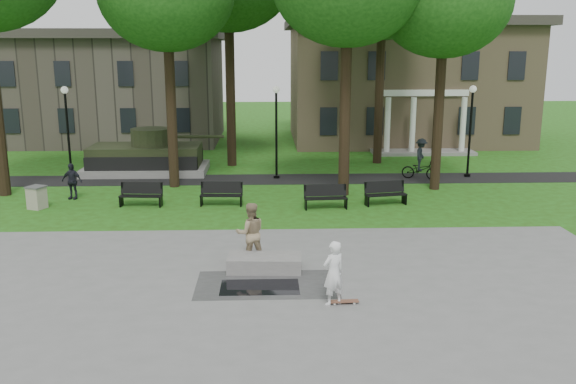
% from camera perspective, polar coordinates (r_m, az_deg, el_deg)
% --- Properties ---
extents(ground, '(120.00, 120.00, 0.00)m').
position_cam_1_polar(ground, '(19.70, -1.89, -6.07)').
color(ground, '#284B11').
rests_on(ground, ground).
extents(plaza, '(22.00, 16.00, 0.02)m').
position_cam_1_polar(plaza, '(15.07, -1.81, -12.31)').
color(plaza, gray).
rests_on(plaza, ground).
extents(footpath, '(44.00, 2.60, 0.01)m').
position_cam_1_polar(footpath, '(31.28, -1.98, 1.20)').
color(footpath, black).
rests_on(footpath, ground).
extents(building_right, '(17.00, 12.00, 8.60)m').
position_cam_1_polar(building_right, '(45.76, 10.75, 10.25)').
color(building_right, '#9E8460').
rests_on(building_right, ground).
extents(building_left, '(15.00, 10.00, 7.20)m').
position_cam_1_polar(building_left, '(46.51, -15.93, 9.11)').
color(building_left, '#4C443D').
rests_on(building_left, ground).
extents(tree_3, '(6.00, 6.00, 11.19)m').
position_cam_1_polar(tree_3, '(29.30, 14.46, 16.89)').
color(tree_3, black).
rests_on(tree_3, ground).
extents(lamp_left, '(0.36, 0.36, 4.73)m').
position_cam_1_polar(lamp_left, '(32.68, -19.94, 5.89)').
color(lamp_left, black).
rests_on(lamp_left, ground).
extents(lamp_mid, '(0.36, 0.36, 4.73)m').
position_cam_1_polar(lamp_mid, '(31.13, -1.10, 6.34)').
color(lamp_mid, black).
rests_on(lamp_mid, ground).
extents(lamp_right, '(0.36, 0.36, 4.73)m').
position_cam_1_polar(lamp_right, '(32.86, 16.72, 6.15)').
color(lamp_right, black).
rests_on(lamp_right, ground).
extents(tank_monument, '(7.45, 3.40, 2.40)m').
position_cam_1_polar(tank_monument, '(33.70, -13.07, 3.20)').
color(tank_monument, gray).
rests_on(tank_monument, ground).
extents(puddle, '(2.20, 1.20, 0.00)m').
position_cam_1_polar(puddle, '(17.24, -2.66, -8.89)').
color(puddle, black).
rests_on(puddle, plaza).
extents(concrete_block, '(2.25, 1.12, 0.45)m').
position_cam_1_polar(concrete_block, '(18.42, -2.20, -6.66)').
color(concrete_block, gray).
rests_on(concrete_block, plaza).
extents(skateboard, '(0.79, 0.24, 0.07)m').
position_cam_1_polar(skateboard, '(16.24, 5.25, -10.23)').
color(skateboard, brown).
rests_on(skateboard, plaza).
extents(skateboarder, '(0.75, 0.67, 1.73)m').
position_cam_1_polar(skateboarder, '(15.85, 4.28, -7.58)').
color(skateboarder, white).
rests_on(skateboarder, plaza).
extents(friend_watching, '(1.04, 0.88, 1.91)m').
position_cam_1_polar(friend_watching, '(18.88, -3.53, -3.84)').
color(friend_watching, '#998463').
rests_on(friend_watching, plaza).
extents(pedestrian_walker, '(1.01, 0.59, 1.62)m').
position_cam_1_polar(pedestrian_walker, '(28.66, -19.57, 0.96)').
color(pedestrian_walker, black).
rests_on(pedestrian_walker, ground).
extents(cyclist, '(2.00, 1.31, 2.10)m').
position_cam_1_polar(cyclist, '(31.92, 12.31, 2.70)').
color(cyclist, black).
rests_on(cyclist, ground).
extents(park_bench_0, '(1.83, 0.67, 1.00)m').
position_cam_1_polar(park_bench_0, '(26.59, -13.58, -0.17)').
color(park_bench_0, black).
rests_on(park_bench_0, ground).
extents(park_bench_1, '(1.82, 0.63, 1.00)m').
position_cam_1_polar(park_bench_1, '(26.12, -6.25, -0.12)').
color(park_bench_1, black).
rests_on(park_bench_1, ground).
extents(park_bench_2, '(1.83, 0.64, 1.00)m').
position_cam_1_polar(park_bench_2, '(25.49, 3.54, -0.39)').
color(park_bench_2, black).
rests_on(park_bench_2, ground).
extents(park_bench_3, '(1.85, 0.85, 1.00)m').
position_cam_1_polar(park_bench_3, '(26.42, 9.11, -0.06)').
color(park_bench_3, black).
rests_on(park_bench_3, ground).
extents(trash_bin, '(0.87, 0.87, 0.96)m').
position_cam_1_polar(trash_bin, '(27.51, -22.45, -0.46)').
color(trash_bin, '#A89F8A').
rests_on(trash_bin, ground).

